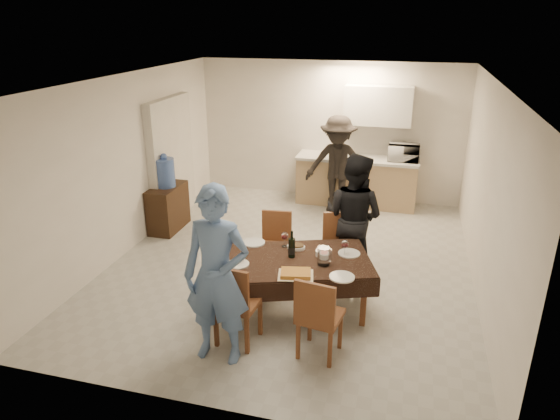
{
  "coord_description": "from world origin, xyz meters",
  "views": [
    {
      "loc": [
        1.5,
        -6.32,
        3.36
      ],
      "look_at": [
        -0.1,
        -0.3,
        0.92
      ],
      "focal_mm": 32.0,
      "sensor_mm": 36.0,
      "label": 1
    }
  ],
  "objects_px": {
    "water_pitcher": "(324,256)",
    "person_far": "(353,217)",
    "dining_table": "(295,262)",
    "wine_bottle": "(292,244)",
    "console": "(168,208)",
    "savoury_tart": "(296,273)",
    "microwave": "(404,152)",
    "person_near": "(217,276)",
    "water_jug": "(165,173)",
    "person_kitchen": "(337,165)"
  },
  "relations": [
    {
      "from": "water_pitcher",
      "to": "person_far",
      "type": "height_order",
      "value": "person_far"
    },
    {
      "from": "dining_table",
      "to": "wine_bottle",
      "type": "bearing_deg",
      "value": 115.51
    },
    {
      "from": "console",
      "to": "water_pitcher",
      "type": "bearing_deg",
      "value": -33.21
    },
    {
      "from": "dining_table",
      "to": "savoury_tart",
      "type": "xyz_separation_m",
      "value": [
        0.1,
        -0.38,
        0.06
      ]
    },
    {
      "from": "dining_table",
      "to": "water_pitcher",
      "type": "relative_size",
      "value": 9.24
    },
    {
      "from": "microwave",
      "to": "person_near",
      "type": "bearing_deg",
      "value": 71.59
    },
    {
      "from": "savoury_tart",
      "to": "dining_table",
      "type": "bearing_deg",
      "value": 104.74
    },
    {
      "from": "savoury_tart",
      "to": "person_near",
      "type": "height_order",
      "value": "person_near"
    },
    {
      "from": "microwave",
      "to": "person_near",
      "type": "distance_m",
      "value": 5.21
    },
    {
      "from": "wine_bottle",
      "to": "person_far",
      "type": "height_order",
      "value": "person_far"
    },
    {
      "from": "dining_table",
      "to": "console",
      "type": "bearing_deg",
      "value": 124.63
    },
    {
      "from": "dining_table",
      "to": "person_far",
      "type": "distance_m",
      "value": 1.2
    },
    {
      "from": "water_jug",
      "to": "water_pitcher",
      "type": "relative_size",
      "value": 2.16
    },
    {
      "from": "water_pitcher",
      "to": "person_kitchen",
      "type": "bearing_deg",
      "value": 96.25
    },
    {
      "from": "console",
      "to": "water_pitcher",
      "type": "height_order",
      "value": "water_pitcher"
    },
    {
      "from": "wine_bottle",
      "to": "microwave",
      "type": "distance_m",
      "value": 4.01
    },
    {
      "from": "console",
      "to": "person_kitchen",
      "type": "bearing_deg",
      "value": 31.16
    },
    {
      "from": "savoury_tart",
      "to": "person_near",
      "type": "xyz_separation_m",
      "value": [
        -0.65,
        -0.67,
        0.23
      ]
    },
    {
      "from": "water_jug",
      "to": "microwave",
      "type": "relative_size",
      "value": 0.86
    },
    {
      "from": "dining_table",
      "to": "person_far",
      "type": "height_order",
      "value": "person_far"
    },
    {
      "from": "savoury_tart",
      "to": "microwave",
      "type": "distance_m",
      "value": 4.4
    },
    {
      "from": "person_near",
      "to": "person_far",
      "type": "bearing_deg",
      "value": 61.7
    },
    {
      "from": "person_near",
      "to": "wine_bottle",
      "type": "bearing_deg",
      "value": 64.9
    },
    {
      "from": "water_jug",
      "to": "person_far",
      "type": "height_order",
      "value": "person_far"
    },
    {
      "from": "water_jug",
      "to": "person_kitchen",
      "type": "relative_size",
      "value": 0.27
    },
    {
      "from": "console",
      "to": "microwave",
      "type": "relative_size",
      "value": 1.49
    },
    {
      "from": "console",
      "to": "water_jug",
      "type": "height_order",
      "value": "water_jug"
    },
    {
      "from": "dining_table",
      "to": "person_kitchen",
      "type": "height_order",
      "value": "person_kitchen"
    },
    {
      "from": "dining_table",
      "to": "water_jug",
      "type": "height_order",
      "value": "water_jug"
    },
    {
      "from": "water_jug",
      "to": "savoury_tart",
      "type": "xyz_separation_m",
      "value": [
        2.71,
        -2.26,
        -0.27
      ]
    },
    {
      "from": "dining_table",
      "to": "water_jug",
      "type": "bearing_deg",
      "value": 124.63
    },
    {
      "from": "console",
      "to": "savoury_tart",
      "type": "height_order",
      "value": "console"
    },
    {
      "from": "person_near",
      "to": "person_far",
      "type": "relative_size",
      "value": 1.09
    },
    {
      "from": "console",
      "to": "savoury_tart",
      "type": "relative_size",
      "value": 2.1
    },
    {
      "from": "water_jug",
      "to": "dining_table",
      "type": "bearing_deg",
      "value": -35.88
    },
    {
      "from": "wine_bottle",
      "to": "person_far",
      "type": "distance_m",
      "value": 1.17
    },
    {
      "from": "savoury_tart",
      "to": "person_kitchen",
      "type": "xyz_separation_m",
      "value": [
        -0.13,
        3.82,
        0.16
      ]
    },
    {
      "from": "dining_table",
      "to": "person_near",
      "type": "relative_size",
      "value": 1.06
    },
    {
      "from": "water_pitcher",
      "to": "person_near",
      "type": "height_order",
      "value": "person_near"
    },
    {
      "from": "wine_bottle",
      "to": "microwave",
      "type": "bearing_deg",
      "value": 73.41
    },
    {
      "from": "microwave",
      "to": "person_near",
      "type": "relative_size",
      "value": 0.29
    },
    {
      "from": "dining_table",
      "to": "console",
      "type": "relative_size",
      "value": 2.48
    },
    {
      "from": "dining_table",
      "to": "microwave",
      "type": "bearing_deg",
      "value": 54.8
    },
    {
      "from": "person_near",
      "to": "person_kitchen",
      "type": "height_order",
      "value": "person_near"
    },
    {
      "from": "console",
      "to": "person_near",
      "type": "distance_m",
      "value": 3.63
    },
    {
      "from": "dining_table",
      "to": "microwave",
      "type": "height_order",
      "value": "microwave"
    },
    {
      "from": "savoury_tart",
      "to": "person_kitchen",
      "type": "bearing_deg",
      "value": 91.98
    },
    {
      "from": "console",
      "to": "water_pitcher",
      "type": "xyz_separation_m",
      "value": [
        2.96,
        -1.93,
        0.42
      ]
    },
    {
      "from": "dining_table",
      "to": "person_kitchen",
      "type": "bearing_deg",
      "value": 71.05
    },
    {
      "from": "wine_bottle",
      "to": "savoury_tart",
      "type": "relative_size",
      "value": 0.86
    }
  ]
}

